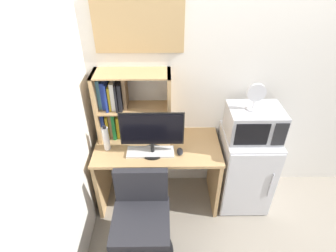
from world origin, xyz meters
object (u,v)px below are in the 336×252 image
Objects in this scene: wall_corkboard at (138,24)px; desk_fan at (256,95)px; microwave at (254,123)px; keyboard at (150,152)px; hutch_bookshelf at (123,107)px; computer_mouse at (180,151)px; desk_chair at (142,224)px; mini_fridge at (244,169)px; monitor at (152,132)px; water_bottle at (106,138)px.

desk_fan is at bearing -16.05° from wall_corkboard.
microwave is 0.29m from desk_fan.
keyboard is 0.90× the size of microwave.
computer_mouse is at bearing -28.42° from hutch_bookshelf.
microwave is 0.58× the size of desk_chair.
microwave is (0.00, 0.00, 0.57)m from mini_fridge.
desk_fan is (0.92, 0.11, 0.53)m from keyboard.
mini_fridge is at bearing -15.35° from wall_corkboard.
desk_fan is (0.90, 0.11, 0.30)m from monitor.
mini_fridge is at bearing 6.57° from monitor.
microwave is at bearing -15.20° from wall_corkboard.
computer_mouse is at bearing -170.57° from mini_fridge.
desk_chair is (0.19, -0.78, -0.71)m from hutch_bookshelf.
desk_chair is at bearing -149.38° from mini_fridge.
microwave is (0.96, 0.11, 0.25)m from keyboard.
hutch_bookshelf is at bearing 56.04° from water_bottle.
wall_corkboard is at bearing 101.24° from keyboard.
desk_fan reaches higher than microwave.
monitor is 1.17× the size of microwave.
desk_fan is at bearing -8.67° from hutch_bookshelf.
wall_corkboard reaches higher than computer_mouse.
water_bottle is 1.05m from wall_corkboard.
microwave is at bearing 9.68° from computer_mouse.
monitor is 0.80m from desk_chair.
monitor is at bearing -45.24° from hutch_bookshelf.
keyboard is at bearing 82.22° from desk_chair.
hutch_bookshelf is 0.34m from water_bottle.
hutch_bookshelf is at bearing 134.76° from monitor.
monitor is at bearing -173.25° from microwave.
computer_mouse is 0.14× the size of wall_corkboard.
desk_chair is at bearing -149.26° from microwave.
computer_mouse is 0.22× the size of microwave.
mini_fridge is at bearing 1.85° from water_bottle.
mini_fridge is at bearing -8.28° from hutch_bookshelf.
desk_chair is (-0.34, -0.49, -0.39)m from computer_mouse.
desk_fan is (-0.04, -0.01, 0.29)m from microwave.
wall_corkboard reaches higher than hutch_bookshelf.
computer_mouse is 1.18m from wall_corkboard.
wall_corkboard is at bearing 164.80° from microwave.
computer_mouse is 0.43× the size of desk_fan.
hutch_bookshelf reaches higher than desk_fan.
monitor is 0.23m from keyboard.
hutch_bookshelf is 1.39m from mini_fridge.
mini_fridge reaches higher than computer_mouse.
wall_corkboard is at bearing 90.68° from desk_chair.
mini_fridge is at bearing 3.89° from desk_fan.
hutch_bookshelf is at bearing 132.34° from keyboard.
desk_fan reaches higher than monitor.
computer_mouse is 0.77m from mini_fridge.
mini_fridge is 0.86m from desk_fan.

